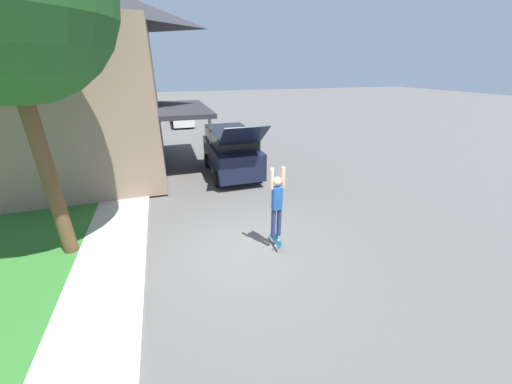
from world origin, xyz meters
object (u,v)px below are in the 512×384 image
Objects in this scene: skateboard at (275,239)px; skateboarder at (277,202)px; suv_parked at (231,151)px; car_down_street at (182,118)px.

skateboarder is at bearing -98.35° from skateboard.
skateboarder is (-0.23, -6.47, 0.30)m from suv_parked.
skateboarder is (1.04, -20.31, 0.79)m from car_down_street.
car_down_street is 5.53× the size of skateboard.
suv_parked reaches higher than car_down_street.
car_down_street is 2.12× the size of skateboarder.
skateboard is (-0.23, -6.45, -0.91)m from suv_parked.
suv_parked is at bearing -84.78° from car_down_street.
skateboard is at bearing 81.65° from skateboarder.
car_down_street reaches higher than skateboard.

